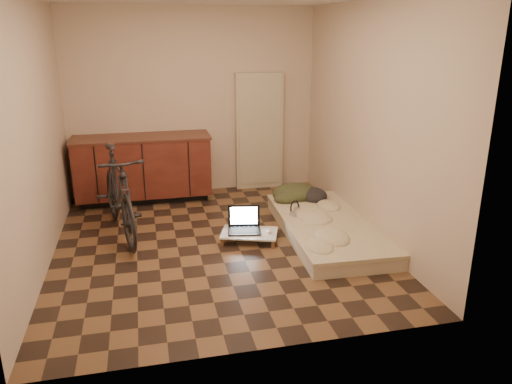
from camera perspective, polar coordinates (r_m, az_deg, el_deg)
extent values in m
cube|color=brown|center=(5.65, -4.49, -5.89)|extent=(3.50, 4.00, 0.00)
cube|color=beige|center=(7.21, -7.21, 10.12)|extent=(3.50, 0.00, 2.60)
cube|color=beige|center=(3.35, 0.18, 0.70)|extent=(3.50, 0.00, 2.60)
cube|color=beige|center=(5.30, -23.99, 5.74)|extent=(0.00, 4.00, 2.60)
cube|color=beige|center=(5.76, 12.79, 7.76)|extent=(0.00, 4.00, 2.60)
cube|color=black|center=(7.21, -12.52, -0.41)|extent=(1.70, 0.48, 0.10)
cube|color=#4B1B15|center=(7.04, -12.76, 2.88)|extent=(1.80, 0.60, 0.78)
cube|color=#50281D|center=(6.95, -12.99, 6.10)|extent=(1.84, 0.62, 0.03)
cube|color=beige|center=(7.39, 0.38, 6.91)|extent=(0.70, 0.10, 1.70)
imported|color=black|center=(5.88, -15.45, 0.35)|extent=(0.86, 1.81, 1.13)
cube|color=beige|center=(5.89, 8.20, -4.29)|extent=(1.06, 2.11, 0.13)
cube|color=beige|center=(5.86, 8.24, -3.48)|extent=(1.08, 2.13, 0.05)
cube|color=brown|center=(5.57, -3.88, -5.74)|extent=(0.04, 0.04, 0.09)
cube|color=brown|center=(5.88, -3.32, -4.39)|extent=(0.04, 0.04, 0.09)
cube|color=brown|center=(5.51, 1.96, -6.00)|extent=(0.04, 0.04, 0.09)
cube|color=brown|center=(5.83, 2.20, -4.61)|extent=(0.04, 0.04, 0.09)
cube|color=silver|center=(5.67, -0.77, -4.69)|extent=(0.72, 0.59, 0.02)
cube|color=black|center=(5.68, -1.33, -4.47)|extent=(0.41, 0.32, 0.02)
cube|color=black|center=(5.78, -1.40, -2.70)|extent=(0.37, 0.13, 0.23)
cube|color=white|center=(5.78, -1.40, -2.70)|extent=(0.32, 0.11, 0.19)
ellipsoid|color=white|center=(5.65, 1.51, -4.49)|extent=(0.10, 0.12, 0.04)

